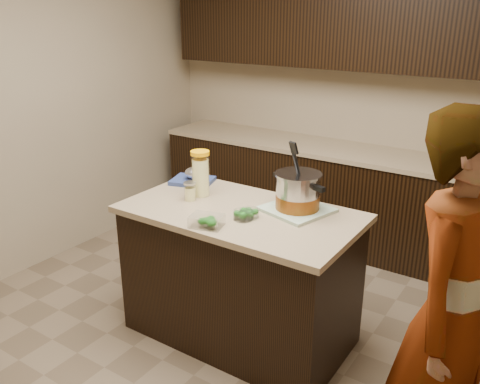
# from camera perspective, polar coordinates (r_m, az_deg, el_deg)

# --- Properties ---
(ground_plane) EXTENTS (4.00, 4.00, 0.00)m
(ground_plane) POSITION_cam_1_polar(r_m,az_deg,el_deg) (3.57, 0.00, -15.58)
(ground_plane) COLOR brown
(ground_plane) RESTS_ON ground
(room_shell) EXTENTS (4.04, 4.04, 2.72)m
(room_shell) POSITION_cam_1_polar(r_m,az_deg,el_deg) (2.92, 0.00, 12.92)
(room_shell) COLOR tan
(room_shell) RESTS_ON ground
(back_cabinets) EXTENTS (3.60, 0.63, 2.33)m
(back_cabinets) POSITION_cam_1_polar(r_m,az_deg,el_deg) (4.59, 12.20, 5.31)
(back_cabinets) COLOR black
(back_cabinets) RESTS_ON ground
(island) EXTENTS (1.46, 0.81, 0.90)m
(island) POSITION_cam_1_polar(r_m,az_deg,el_deg) (3.32, 0.00, -9.23)
(island) COLOR black
(island) RESTS_ON ground
(dish_towel) EXTENTS (0.44, 0.44, 0.02)m
(dish_towel) POSITION_cam_1_polar(r_m,az_deg,el_deg) (3.13, 6.43, -1.95)
(dish_towel) COLOR #5F8D5F
(dish_towel) RESTS_ON island
(stock_pot) EXTENTS (0.39, 0.35, 0.40)m
(stock_pot) POSITION_cam_1_polar(r_m,az_deg,el_deg) (3.10, 6.50, -0.16)
(stock_pot) COLOR #B7B7BC
(stock_pot) RESTS_ON dish_towel
(lemonade_pitcher) EXTENTS (0.16, 0.16, 0.30)m
(lemonade_pitcher) POSITION_cam_1_polar(r_m,az_deg,el_deg) (3.34, -4.45, 1.90)
(lemonade_pitcher) COLOR #F3EC94
(lemonade_pitcher) RESTS_ON island
(mason_jar) EXTENTS (0.10, 0.10, 0.13)m
(mason_jar) POSITION_cam_1_polar(r_m,az_deg,el_deg) (3.28, -5.63, 0.04)
(mason_jar) COLOR #F3EC94
(mason_jar) RESTS_ON island
(broccoli_tub_left) EXTENTS (0.15, 0.15, 0.05)m
(broccoli_tub_left) POSITION_cam_1_polar(r_m,az_deg,el_deg) (3.01, 1.07, -2.45)
(broccoli_tub_left) COLOR silver
(broccoli_tub_left) RESTS_ON island
(broccoli_tub_right) EXTENTS (0.14, 0.14, 0.06)m
(broccoli_tub_right) POSITION_cam_1_polar(r_m,az_deg,el_deg) (2.99, 0.37, -2.63)
(broccoli_tub_right) COLOR silver
(broccoli_tub_right) RESTS_ON island
(broccoli_tub_rect) EXTENTS (0.21, 0.17, 0.07)m
(broccoli_tub_rect) POSITION_cam_1_polar(r_m,az_deg,el_deg) (2.90, -3.76, -3.32)
(broccoli_tub_rect) COLOR silver
(broccoli_tub_rect) RESTS_ON island
(blue_tray) EXTENTS (0.34, 0.30, 0.11)m
(blue_tray) POSITION_cam_1_polar(r_m,az_deg,el_deg) (3.61, -5.27, 1.59)
(blue_tray) COLOR navy
(blue_tray) RESTS_ON island
(person) EXTENTS (0.55, 0.72, 1.75)m
(person) POSITION_cam_1_polar(r_m,az_deg,el_deg) (2.34, 22.88, -12.66)
(person) COLOR gray
(person) RESTS_ON ground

